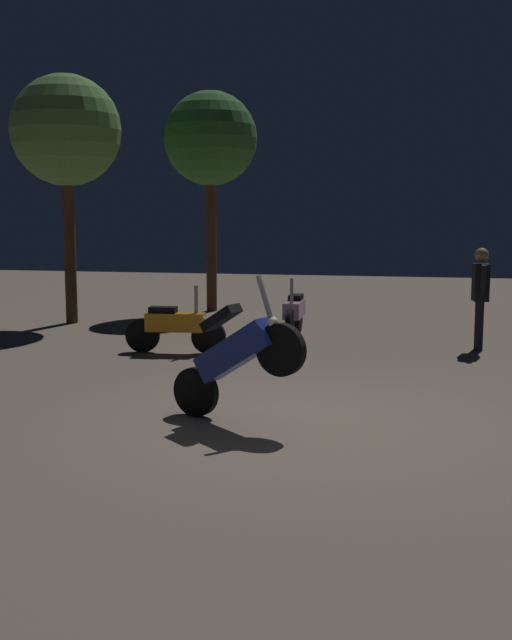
{
  "coord_description": "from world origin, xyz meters",
  "views": [
    {
      "loc": [
        1.37,
        -8.31,
        2.28
      ],
      "look_at": [
        -0.56,
        0.77,
        1.0
      ],
      "focal_mm": 43.96,
      "sensor_mm": 36.0,
      "label": 1
    }
  ],
  "objects_px": {
    "motorcycle_blue_foreground": "(236,356)",
    "person_rider_beside": "(480,289)",
    "motorcycle_orange_parked_right": "(175,326)",
    "motorcycle_pink_parked_left": "(294,313)"
  },
  "relations": [
    {
      "from": "motorcycle_orange_parked_right",
      "to": "person_rider_beside",
      "type": "relative_size",
      "value": 0.98
    },
    {
      "from": "motorcycle_blue_foreground",
      "to": "motorcycle_pink_parked_left",
      "type": "xyz_separation_m",
      "value": [
        -0.35,
        6.08,
        -0.31
      ]
    },
    {
      "from": "person_rider_beside",
      "to": "motorcycle_orange_parked_right",
      "type": "bearing_deg",
      "value": 9.84
    },
    {
      "from": "motorcycle_blue_foreground",
      "to": "motorcycle_pink_parked_left",
      "type": "height_order",
      "value": "motorcycle_blue_foreground"
    },
    {
      "from": "motorcycle_blue_foreground",
      "to": "motorcycle_pink_parked_left",
      "type": "bearing_deg",
      "value": 113.26
    },
    {
      "from": "motorcycle_orange_parked_right",
      "to": "person_rider_beside",
      "type": "height_order",
      "value": "person_rider_beside"
    },
    {
      "from": "motorcycle_blue_foreground",
      "to": "person_rider_beside",
      "type": "height_order",
      "value": "person_rider_beside"
    },
    {
      "from": "motorcycle_blue_foreground",
      "to": "motorcycle_orange_parked_right",
      "type": "relative_size",
      "value": 0.98
    },
    {
      "from": "motorcycle_orange_parked_right",
      "to": "person_rider_beside",
      "type": "distance_m",
      "value": 5.07
    },
    {
      "from": "motorcycle_blue_foreground",
      "to": "person_rider_beside",
      "type": "distance_m",
      "value": 6.03
    }
  ]
}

